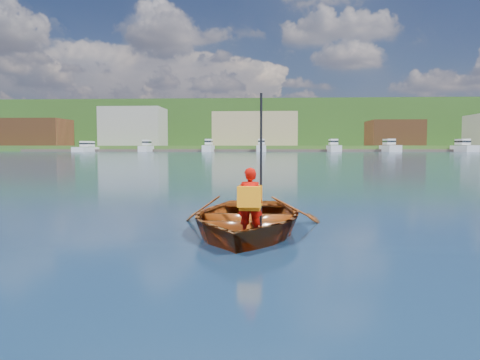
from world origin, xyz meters
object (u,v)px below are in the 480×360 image
object	(u,v)px
rowboat	(246,218)
dock	(259,150)
marina_yachts	(318,147)
child_paddler	(250,201)

from	to	relation	value
rowboat	dock	xyz separation A→B (m)	(-2.11, 147.04, 0.17)
rowboat	marina_yachts	distance (m)	143.32
child_paddler	marina_yachts	xyz separation A→B (m)	(16.40, 143.27, 0.80)
rowboat	child_paddler	world-z (taller)	child_paddler
rowboat	child_paddler	bearing A→B (deg)	-83.44
dock	marina_yachts	bearing A→B (deg)	-14.12
rowboat	dock	bearing A→B (deg)	90.82
rowboat	marina_yachts	bearing A→B (deg)	83.39
marina_yachts	rowboat	bearing A→B (deg)	-96.61
rowboat	dock	distance (m)	147.06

